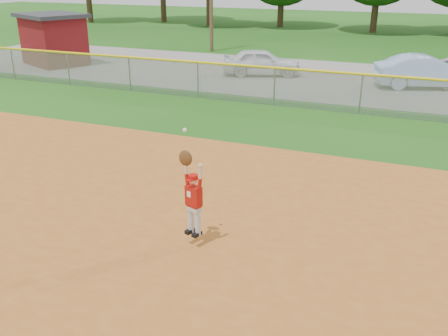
{
  "coord_description": "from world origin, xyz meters",
  "views": [
    {
      "loc": [
        5.58,
        -8.71,
        5.06
      ],
      "look_at": [
        1.79,
        0.45,
        1.1
      ],
      "focal_mm": 40.0,
      "sensor_mm": 36.0,
      "label": 1
    }
  ],
  "objects_px": {
    "ballplayer": "(192,194)",
    "car_blue": "(426,72)",
    "utility_shed": "(54,39)",
    "car_white_a": "(261,62)"
  },
  "relations": [
    {
      "from": "ballplayer",
      "to": "utility_shed",
      "type": "bearing_deg",
      "value": 136.51
    },
    {
      "from": "car_blue",
      "to": "ballplayer",
      "type": "xyz_separation_m",
      "value": [
        -3.64,
        -16.63,
        0.35
      ]
    },
    {
      "from": "car_blue",
      "to": "ballplayer",
      "type": "distance_m",
      "value": 17.03
    },
    {
      "from": "utility_shed",
      "to": "car_white_a",
      "type": "bearing_deg",
      "value": 6.94
    },
    {
      "from": "ballplayer",
      "to": "car_blue",
      "type": "bearing_deg",
      "value": 77.65
    },
    {
      "from": "car_blue",
      "to": "ballplayer",
      "type": "height_order",
      "value": "ballplayer"
    },
    {
      "from": "car_blue",
      "to": "car_white_a",
      "type": "bearing_deg",
      "value": 70.99
    },
    {
      "from": "car_blue",
      "to": "utility_shed",
      "type": "height_order",
      "value": "utility_shed"
    },
    {
      "from": "car_blue",
      "to": "utility_shed",
      "type": "xyz_separation_m",
      "value": [
        -19.58,
        -1.5,
        0.68
      ]
    },
    {
      "from": "utility_shed",
      "to": "ballplayer",
      "type": "distance_m",
      "value": 21.98
    }
  ]
}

